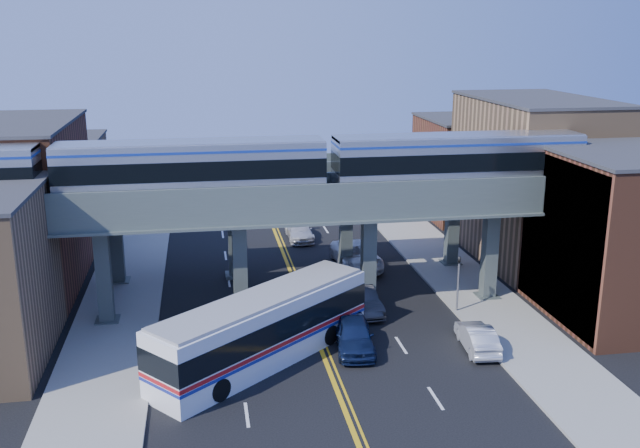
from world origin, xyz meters
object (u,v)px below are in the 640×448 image
object	(u,v)px
transit_bus	(263,329)
car_lane_c	(357,255)
traffic_signal	(458,278)
stop_sign	(324,314)
transit_train	(192,168)
car_lane_d	(299,231)
car_lane_a	(354,335)
car_lane_b	(360,299)
car_parked_curb	(477,337)

from	to	relation	value
transit_bus	car_lane_c	bearing A→B (deg)	20.09
traffic_signal	stop_sign	bearing A→B (deg)	-161.37
transit_train	car_lane_d	distance (m)	19.66
car_lane_a	car_lane_b	distance (m)	5.49
transit_train	car_lane_b	world-z (taller)	transit_train
transit_train	car_lane_b	size ratio (longest dim) A/B	9.57
car_lane_b	car_parked_curb	world-z (taller)	car_lane_b
traffic_signal	car_parked_curb	bearing A→B (deg)	-98.15
traffic_signal	transit_bus	bearing A→B (deg)	-159.59
transit_train	stop_sign	bearing A→B (deg)	-36.00
car_lane_c	car_lane_d	distance (m)	8.49
transit_train	car_lane_a	bearing A→B (deg)	-35.74
transit_train	transit_bus	bearing A→B (deg)	-62.98
car_lane_c	traffic_signal	bearing A→B (deg)	-68.46
car_lane_a	car_lane_d	xyz separation A→B (m)	(-0.00, 21.62, -0.13)
traffic_signal	car_lane_c	world-z (taller)	traffic_signal
traffic_signal	car_lane_a	size ratio (longest dim) A/B	0.82
transit_train	car_lane_a	xyz separation A→B (m)	(8.38, -6.03, -8.42)
car_lane_d	transit_train	bearing A→B (deg)	-118.71
traffic_signal	car_lane_a	xyz separation A→B (m)	(-7.40, -4.03, -1.45)
car_lane_b	transit_train	bearing A→B (deg)	171.16
car_lane_a	car_parked_curb	xyz separation A→B (m)	(6.66, -1.16, -0.14)
stop_sign	car_parked_curb	world-z (taller)	stop_sign
transit_bus	car_lane_c	xyz separation A→B (m)	(8.19, 14.34, -0.94)
transit_train	transit_bus	xyz separation A→B (m)	(3.37, -6.62, -7.47)
transit_bus	transit_train	bearing A→B (deg)	76.84
transit_train	car_parked_curb	distance (m)	18.74
car_lane_c	car_lane_d	bearing A→B (deg)	110.12
transit_bus	car_parked_curb	distance (m)	11.73
stop_sign	transit_bus	bearing A→B (deg)	-155.27
transit_train	car_lane_c	distance (m)	16.25
transit_bus	car_lane_b	size ratio (longest dim) A/B	2.50
car_lane_a	transit_train	bearing A→B (deg)	150.50
traffic_signal	car_parked_curb	xyz separation A→B (m)	(-0.74, -5.19, -1.59)
car_lane_c	transit_train	bearing A→B (deg)	-148.17
transit_train	transit_bus	distance (m)	10.53
transit_bus	car_lane_b	distance (m)	8.84
car_lane_a	car_lane_c	world-z (taller)	car_lane_c
transit_train	car_lane_b	xyz separation A→B (m)	(9.93, -0.76, -8.46)
transit_train	traffic_signal	xyz separation A→B (m)	(15.78, -2.00, -6.98)
stop_sign	car_lane_a	world-z (taller)	stop_sign
stop_sign	car_lane_c	bearing A→B (deg)	69.80
transit_bus	car_lane_d	bearing A→B (deg)	37.11
transit_train	car_lane_a	world-z (taller)	transit_train
car_parked_curb	stop_sign	bearing A→B (deg)	-9.48
traffic_signal	transit_train	bearing A→B (deg)	172.78
car_lane_a	car_lane_d	size ratio (longest dim) A/B	1.01
transit_train	car_lane_c	world-z (taller)	transit_train
traffic_signal	car_lane_d	size ratio (longest dim) A/B	0.83
stop_sign	car_parked_curb	size ratio (longest dim) A/B	0.61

